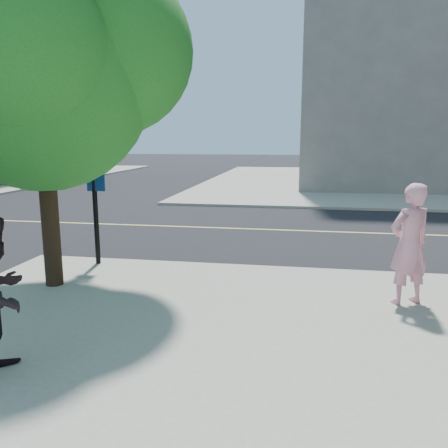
# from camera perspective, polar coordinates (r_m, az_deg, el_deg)

# --- Properties ---
(ground) EXTENTS (140.00, 140.00, 0.00)m
(ground) POSITION_cam_1_polar(r_m,az_deg,el_deg) (11.21, -17.80, -4.58)
(ground) COLOR black
(ground) RESTS_ON ground
(road_ew) EXTENTS (140.00, 9.00, 0.01)m
(road_ew) POSITION_cam_1_polar(r_m,az_deg,el_deg) (15.23, -10.04, -0.20)
(road_ew) COLOR black
(road_ew) RESTS_ON ground
(sidewalk_ne) EXTENTS (29.00, 25.00, 0.12)m
(sidewalk_ne) POSITION_cam_1_polar(r_m,az_deg,el_deg) (32.30, 24.84, 4.85)
(sidewalk_ne) COLOR gray
(sidewalk_ne) RESTS_ON ground
(filler_ne) EXTENTS (18.00, 16.00, 14.00)m
(filler_ne) POSITION_cam_1_polar(r_m,az_deg,el_deg) (33.06, 26.50, 17.14)
(filler_ne) COLOR slate
(filler_ne) RESTS_ON sidewalk_ne
(man_on_phone) EXTENTS (0.89, 0.78, 2.05)m
(man_on_phone) POSITION_cam_1_polar(r_m,az_deg,el_deg) (8.09, 22.46, -2.40)
(man_on_phone) COLOR pink
(man_on_phone) RESTS_ON sidewalk_se
(street_tree) EXTENTS (4.97, 4.52, 6.59)m
(street_tree) POSITION_cam_1_polar(r_m,az_deg,el_deg) (8.95, -21.89, 19.71)
(street_tree) COLOR black
(street_tree) RESTS_ON sidewalk_se
(signal_pole) EXTENTS (3.33, 0.38, 3.75)m
(signal_pole) POSITION_cam_1_polar(r_m,az_deg,el_deg) (11.07, -25.20, 11.38)
(signal_pole) COLOR black
(signal_pole) RESTS_ON sidewalk_se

